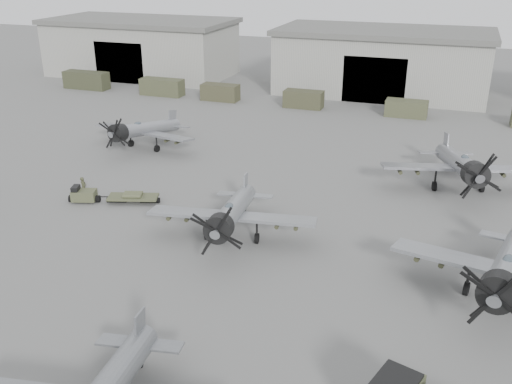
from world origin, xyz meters
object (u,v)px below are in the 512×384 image
aircraft_far_1 (462,165)px  ground_crew (84,187)px  aircraft_mid_2 (508,269)px  aircraft_far_0 (142,130)px  aircraft_mid_1 (231,214)px  tug_trailer (103,196)px

aircraft_far_1 → ground_crew: size_ratio=7.41×
aircraft_mid_2 → aircraft_far_0: 37.30m
aircraft_mid_1 → aircraft_mid_2: 17.32m
aircraft_far_0 → ground_crew: 12.45m
ground_crew → tug_trailer: bearing=-109.4°
aircraft_mid_1 → ground_crew: aircraft_mid_1 is taller
aircraft_far_0 → tug_trailer: aircraft_far_0 is taller
aircraft_mid_2 → tug_trailer: size_ratio=1.89×
aircraft_far_0 → ground_crew: size_ratio=6.50×
aircraft_far_0 → ground_crew: aircraft_far_0 is taller
tug_trailer → ground_crew: 2.04m
aircraft_mid_1 → aircraft_far_0: aircraft_mid_1 is taller
aircraft_mid_2 → ground_crew: 31.78m
tug_trailer → ground_crew: (-1.98, 0.34, 0.35)m
aircraft_mid_2 → aircraft_far_1: size_ratio=1.01×
aircraft_mid_2 → tug_trailer: 29.79m
aircraft_mid_1 → tug_trailer: size_ratio=1.70×
aircraft_mid_1 → tug_trailer: 12.56m
aircraft_far_1 → ground_crew: aircraft_far_1 is taller
aircraft_mid_2 → aircraft_far_0: size_ratio=1.16×
aircraft_far_1 → ground_crew: 30.82m
ground_crew → aircraft_mid_1: bearing=-112.1°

